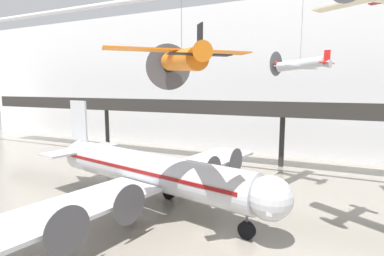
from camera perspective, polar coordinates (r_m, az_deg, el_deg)
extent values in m
cube|color=white|center=(50.01, 18.45, 8.95)|extent=(140.00, 3.00, 24.39)
cube|color=#2D2B28|center=(41.26, 16.75, 2.78)|extent=(110.00, 3.20, 0.90)
cube|color=#2D2B28|center=(39.67, 16.49, 4.05)|extent=(110.00, 0.12, 1.10)
cylinder|color=#2D2B28|center=(55.56, -15.85, -0.09)|extent=(0.70, 0.70, 7.02)
cylinder|color=#2D2B28|center=(42.71, 16.73, -2.42)|extent=(0.70, 0.70, 7.02)
cylinder|color=silver|center=(27.46, -8.40, -7.92)|extent=(21.36, 7.42, 3.14)
sphere|color=silver|center=(21.29, 14.69, -12.79)|extent=(3.07, 3.07, 3.07)
cone|color=silver|center=(36.42, -21.55, -4.11)|extent=(4.58, 3.66, 2.89)
cube|color=maroon|center=(27.37, -8.42, -7.29)|extent=(19.93, 7.18, 0.28)
cube|color=silver|center=(33.42, 2.76, -6.25)|extent=(7.60, 14.26, 0.28)
cube|color=silver|center=(22.29, -22.75, -14.14)|extent=(7.60, 14.26, 0.28)
cylinder|color=silver|center=(30.23, 1.92, -7.67)|extent=(2.72, 1.98, 1.51)
cylinder|color=#4C4C51|center=(29.50, 4.10, -8.07)|extent=(0.65, 2.81, 2.86)
cylinder|color=silver|center=(33.99, 6.37, -5.97)|extent=(2.72, 1.98, 1.51)
cylinder|color=#4C4C51|center=(33.35, 8.39, -6.27)|extent=(0.65, 2.81, 2.86)
cylinder|color=silver|center=(22.69, -14.14, -13.23)|extent=(2.72, 1.98, 1.51)
cylinder|color=#4C4C51|center=(21.72, -11.81, -14.12)|extent=(0.65, 2.81, 2.86)
cylinder|color=silver|center=(20.35, -24.64, -16.23)|extent=(2.72, 1.98, 1.51)
cylinder|color=#4C4C51|center=(19.27, -22.60, -17.52)|extent=(0.65, 2.81, 2.86)
cube|color=silver|center=(34.83, -20.74, 1.29)|extent=(2.69, 0.75, 4.39)
cube|color=silver|center=(35.04, -20.22, -3.84)|extent=(4.32, 8.54, 0.20)
cylinder|color=#4C4C51|center=(22.75, 10.40, -17.22)|extent=(0.20, 0.20, 1.21)
cylinder|color=black|center=(23.01, 10.36, -18.59)|extent=(1.35, 0.64, 1.30)
cylinder|color=#4C4C51|center=(29.68, -4.48, -11.05)|extent=(0.20, 0.20, 1.21)
cylinder|color=black|center=(29.88, -4.47, -12.15)|extent=(1.35, 0.64, 1.30)
cylinder|color=#4C4C51|center=(26.35, -11.89, -13.68)|extent=(0.20, 0.20, 1.21)
cylinder|color=black|center=(26.58, -11.85, -14.90)|extent=(1.35, 0.64, 1.30)
cylinder|color=silver|center=(32.54, 19.89, 11.35)|extent=(4.87, 2.58, 1.31)
cone|color=red|center=(33.69, 15.98, 11.66)|extent=(1.05, 1.11, 0.89)
cylinder|color=#4C4C51|center=(33.78, 15.72, 11.68)|extent=(0.92, 2.43, 2.57)
cone|color=silver|center=(31.61, 23.77, 10.98)|extent=(1.54, 1.24, 0.93)
cube|color=silver|center=(32.65, 19.40, 10.83)|extent=(3.55, 7.17, 0.10)
cube|color=red|center=(31.56, 24.34, 12.33)|extent=(0.57, 0.25, 1.19)
cube|color=red|center=(31.52, 24.28, 11.26)|extent=(1.42, 2.61, 0.06)
cylinder|color=slate|center=(33.07, 20.23, 18.34)|extent=(0.04, 0.04, 7.10)
cylinder|color=orange|center=(19.78, -1.99, 12.78)|extent=(5.41, 5.70, 1.70)
cone|color=black|center=(23.03, -4.35, 11.58)|extent=(1.61, 1.60, 1.20)
cylinder|color=#4C4C51|center=(23.26, -4.49, 11.51)|extent=(2.58, 2.39, 3.48)
cone|color=orange|center=(16.81, 1.05, 14.28)|extent=(2.05, 2.09, 1.23)
cube|color=orange|center=(20.22, -2.32, 14.48)|extent=(8.24, 7.78, 0.10)
cube|color=black|center=(16.52, 1.51, 16.59)|extent=(0.58, 0.62, 1.61)
cube|color=black|center=(16.42, 1.50, 13.82)|extent=(3.09, 2.94, 0.06)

